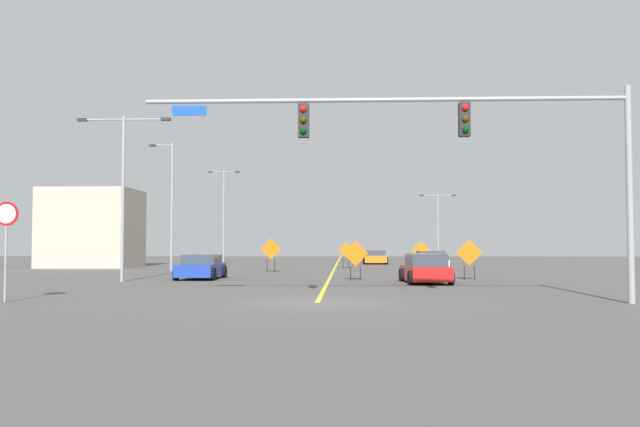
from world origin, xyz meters
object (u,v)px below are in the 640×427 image
object	(u,v)px
traffic_signal_assembly	(456,136)
street_lamp_mid_left	(224,209)
street_lamp_near_left	(170,201)
construction_sign_median_far	(355,255)
car_blue_far	(201,267)
construction_sign_right_lane	(469,255)
car_white_mid	(430,263)
construction_sign_left_lane	(421,251)
car_orange_passing	(375,257)
stop_sign	(6,232)
car_red_approaching	(425,269)
construction_sign_right_shoulder	(271,251)
street_lamp_near_right	(123,182)
construction_sign_median_near	(346,252)
street_lamp_mid_right	(438,220)

from	to	relation	value
traffic_signal_assembly	street_lamp_mid_left	distance (m)	47.54
street_lamp_near_left	construction_sign_median_far	bearing A→B (deg)	-41.20
car_blue_far	construction_sign_right_lane	bearing A→B (deg)	-1.48
construction_sign_median_far	car_white_mid	xyz separation A→B (m)	(4.82, 9.22, -0.62)
traffic_signal_assembly	construction_sign_right_lane	world-z (taller)	traffic_signal_assembly
construction_sign_left_lane	car_orange_passing	size ratio (longest dim) A/B	0.48
stop_sign	car_red_approaching	size ratio (longest dim) A/B	0.72
traffic_signal_assembly	construction_sign_right_shoulder	world-z (taller)	traffic_signal_assembly
construction_sign_left_lane	car_white_mid	distance (m)	6.52
street_lamp_near_right	car_white_mid	bearing A→B (deg)	33.56
street_lamp_near_right	car_red_approaching	xyz separation A→B (m)	(14.43, -0.57, -4.17)
traffic_signal_assembly	street_lamp_near_right	distance (m)	17.94
street_lamp_near_right	car_white_mid	xyz separation A→B (m)	(16.05, 10.65, -4.19)
traffic_signal_assembly	car_red_approaching	bearing A→B (deg)	88.84
car_white_mid	construction_sign_median_far	bearing A→B (deg)	-117.60
construction_sign_right_lane	car_orange_passing	xyz separation A→B (m)	(-3.66, 26.05, -0.68)
construction_sign_median_near	car_red_approaching	world-z (taller)	construction_sign_median_near
street_lamp_mid_right	stop_sign	bearing A→B (deg)	-112.01
car_blue_far	street_lamp_mid_right	bearing A→B (deg)	64.77
street_lamp_mid_right	car_red_approaching	distance (m)	40.09
car_red_approaching	construction_sign_left_lane	bearing A→B (deg)	84.38
traffic_signal_assembly	street_lamp_near_right	xyz separation A→B (m)	(-14.22, 10.94, -0.37)
construction_sign_median_far	construction_sign_left_lane	xyz separation A→B (m)	(4.95, 15.70, 0.01)
street_lamp_near_left	construction_sign_left_lane	distance (m)	18.15
street_lamp_near_right	street_lamp_near_left	world-z (taller)	street_lamp_near_left
street_lamp_mid_left	construction_sign_right_lane	world-z (taller)	street_lamp_mid_left
stop_sign	car_red_approaching	bearing A→B (deg)	36.58
street_lamp_mid_right	street_lamp_near_right	bearing A→B (deg)	-117.63
street_lamp_near_right	construction_sign_median_far	xyz separation A→B (m)	(11.23, 1.43, -3.57)
street_lamp_mid_right	construction_sign_median_near	xyz separation A→B (m)	(-9.64, -21.06, -3.04)
street_lamp_mid_right	construction_sign_right_lane	world-z (taller)	street_lamp_mid_right
street_lamp_near_right	construction_sign_median_near	xyz separation A→B (m)	(10.73, 17.86, -3.59)
street_lamp_mid_right	construction_sign_right_shoulder	size ratio (longest dim) A/B	3.27
street_lamp_near_right	traffic_signal_assembly	bearing A→B (deg)	-37.56
car_blue_far	car_red_approaching	xyz separation A→B (m)	(11.17, -3.18, 0.05)
street_lamp_mid_left	construction_sign_median_far	bearing A→B (deg)	-68.75
stop_sign	street_lamp_near_right	xyz separation A→B (m)	(-0.12, 11.19, 2.62)
construction_sign_right_shoulder	construction_sign_left_lane	size ratio (longest dim) A/B	1.08
stop_sign	construction_sign_left_lane	xyz separation A→B (m)	(16.06, 28.32, -0.95)
construction_sign_left_lane	car_blue_far	xyz separation A→B (m)	(-12.91, -14.52, -0.65)
car_orange_passing	car_blue_far	size ratio (longest dim) A/B	1.02
street_lamp_mid_left	car_orange_passing	world-z (taller)	street_lamp_mid_left
street_lamp_near_left	traffic_signal_assembly	bearing A→B (deg)	-56.64
car_orange_passing	car_red_approaching	size ratio (longest dim) A/B	0.95
construction_sign_right_shoulder	construction_sign_median_near	xyz separation A→B (m)	(4.78, 7.07, -0.14)
construction_sign_median_far	construction_sign_median_near	distance (m)	16.44
construction_sign_right_shoulder	car_orange_passing	distance (m)	19.01
traffic_signal_assembly	car_red_approaching	distance (m)	11.32
traffic_signal_assembly	construction_sign_left_lane	xyz separation A→B (m)	(1.95, 28.07, -3.93)
construction_sign_left_lane	construction_sign_median_near	size ratio (longest dim) A/B	1.03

